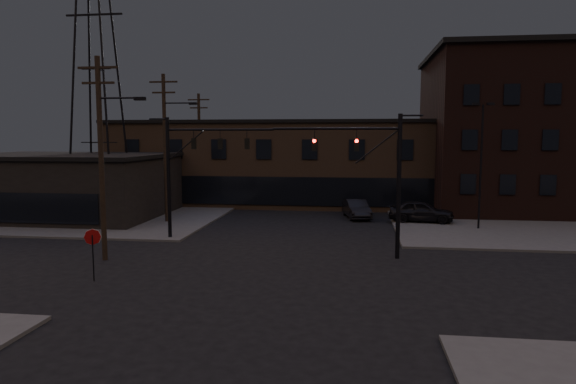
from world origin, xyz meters
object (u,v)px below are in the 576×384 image
Objects in this scene: traffic_signal_far at (187,164)px; stop_sign at (93,242)px; traffic_signal_near at (378,170)px; car_crossing at (356,209)px; parked_car_lot_b at (469,204)px; parked_car_lot_a at (421,211)px.

traffic_signal_far is 3.23× the size of stop_sign.
stop_sign is at bearing -97.32° from traffic_signal_far.
traffic_signal_near is 14.66m from car_crossing.
parked_car_lot_b is 10.23m from car_crossing.
traffic_signal_far is at bearing 117.77° from parked_car_lot_b.
parked_car_lot_b reaches higher than car_crossing.
traffic_signal_near is at bearing 147.68° from parked_car_lot_b.
parked_car_lot_a is at bearing 46.89° from stop_sign.
parked_car_lot_b is at bearing -34.21° from parked_car_lot_a.
stop_sign is 23.90m from car_crossing.
parked_car_lot_a reaches higher than parked_car_lot_b.
traffic_signal_near and traffic_signal_far have the same top height.
parked_car_lot_a is at bearing -35.21° from car_crossing.
parked_car_lot_b is at bearing 63.63° from traffic_signal_near.
parked_car_lot_b is (21.92, 23.76, -0.97)m from stop_sign.
car_crossing is (-9.69, -3.26, -0.10)m from parked_car_lot_b.
car_crossing is at bearing 102.64° from parked_car_lot_b.
parked_car_lot_b is 1.07× the size of car_crossing.
parked_car_lot_a is (17.23, 18.40, -0.86)m from stop_sign.
stop_sign reaches higher than car_crossing.
parked_car_lot_a is 1.06× the size of car_crossing.
car_crossing is (-1.13, 14.02, -4.16)m from traffic_signal_near.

